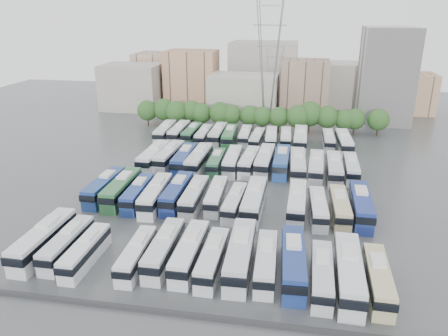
% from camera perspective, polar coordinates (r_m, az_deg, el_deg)
% --- Properties ---
extents(ground, '(220.00, 220.00, 0.00)m').
position_cam_1_polar(ground, '(77.52, 0.90, -3.39)').
color(ground, '#424447').
rests_on(ground, ground).
extents(parapet, '(56.00, 0.50, 0.50)m').
position_cam_1_polar(parapet, '(49.65, -5.62, -18.47)').
color(parapet, '#2D2D30').
rests_on(parapet, ground).
extents(tree_line, '(66.46, 7.86, 8.24)m').
position_cam_1_polar(tree_line, '(115.93, 4.00, 6.98)').
color(tree_line, black).
rests_on(tree_line, ground).
extents(city_buildings, '(102.00, 35.00, 20.00)m').
position_cam_1_polar(city_buildings, '(144.99, 2.64, 11.14)').
color(city_buildings, '#9E998E').
rests_on(city_buildings, ground).
extents(apartment_tower, '(14.00, 14.00, 26.00)m').
position_cam_1_polar(apartment_tower, '(131.26, 20.42, 11.19)').
color(apartment_tower, silver).
rests_on(apartment_tower, ground).
extents(electricity_pylon, '(9.00, 6.91, 33.83)m').
position_cam_1_polar(electricity_pylon, '(121.01, 5.88, 14.36)').
color(electricity_pylon, slate).
rests_on(electricity_pylon, ground).
extents(bus_r0_s0, '(2.89, 13.14, 4.12)m').
position_cam_1_polar(bus_r0_s0, '(63.81, -22.49, -8.62)').
color(bus_r0_s0, silver).
rests_on(bus_r0_s0, ground).
extents(bus_r0_s1, '(2.53, 11.45, 3.59)m').
position_cam_1_polar(bus_r0_s1, '(62.25, -19.81, -9.26)').
color(bus_r0_s1, silver).
rests_on(bus_r0_s1, ground).
extents(bus_r0_s2, '(2.43, 10.93, 3.43)m').
position_cam_1_polar(bus_r0_s2, '(59.85, -17.66, -10.34)').
color(bus_r0_s2, silver).
rests_on(bus_r0_s2, ground).
extents(bus_r0_s4, '(2.72, 10.85, 3.38)m').
position_cam_1_polar(bus_r0_s4, '(57.65, -11.34, -11.00)').
color(bus_r0_s4, silver).
rests_on(bus_r0_s4, ground).
extents(bus_r0_s5, '(2.75, 12.03, 3.76)m').
position_cam_1_polar(bus_r0_s5, '(57.89, -7.84, -10.40)').
color(bus_r0_s5, silver).
rests_on(bus_r0_s5, ground).
extents(bus_r0_s6, '(2.65, 12.12, 3.80)m').
position_cam_1_polar(bus_r0_s6, '(56.88, -4.49, -10.85)').
color(bus_r0_s6, silver).
rests_on(bus_r0_s6, ground).
extents(bus_r0_s7, '(2.54, 11.35, 3.56)m').
position_cam_1_polar(bus_r0_s7, '(55.60, -1.51, -11.73)').
color(bus_r0_s7, silver).
rests_on(bus_r0_s7, ground).
extents(bus_r0_s8, '(3.33, 13.54, 4.22)m').
position_cam_1_polar(bus_r0_s8, '(55.83, 2.14, -11.20)').
color(bus_r0_s8, silver).
rests_on(bus_r0_s8, ground).
extents(bus_r0_s9, '(2.89, 11.47, 3.57)m').
position_cam_1_polar(bus_r0_s9, '(55.19, 5.50, -12.09)').
color(bus_r0_s9, silver).
rests_on(bus_r0_s9, ground).
extents(bus_r0_s10, '(3.52, 13.17, 4.09)m').
position_cam_1_polar(bus_r0_s10, '(55.16, 9.03, -11.98)').
color(bus_r0_s10, navy).
rests_on(bus_r0_s10, ground).
extents(bus_r0_s11, '(2.64, 11.36, 3.55)m').
position_cam_1_polar(bus_r0_s11, '(53.95, 12.67, -13.41)').
color(bus_r0_s11, silver).
rests_on(bus_r0_s11, ground).
extents(bus_r0_s12, '(3.22, 13.57, 4.24)m').
position_cam_1_polar(bus_r0_s12, '(54.42, 15.99, -12.99)').
color(bus_r0_s12, silver).
rests_on(bus_r0_s12, ground).
extents(bus_r0_s13, '(2.69, 11.57, 3.62)m').
position_cam_1_polar(bus_r0_s13, '(54.88, 19.48, -13.50)').
color(bus_r0_s13, '#C6BC88').
rests_on(bus_r0_s13, ground).
extents(bus_r1_s0, '(2.87, 12.52, 3.92)m').
position_cam_1_polar(bus_r1_s0, '(78.30, -15.34, -2.38)').
color(bus_r1_s0, navy).
rests_on(bus_r1_s0, ground).
extents(bus_r1_s1, '(3.03, 12.99, 4.06)m').
position_cam_1_polar(bus_r1_s1, '(76.65, -13.21, -2.63)').
color(bus_r1_s1, '#2D6939').
rests_on(bus_r1_s1, ground).
extents(bus_r1_s2, '(2.96, 11.63, 3.62)m').
position_cam_1_polar(bus_r1_s2, '(74.79, -11.20, -3.25)').
color(bus_r1_s2, navy).
rests_on(bus_r1_s2, ground).
extents(bus_r1_s3, '(3.32, 12.76, 3.97)m').
position_cam_1_polar(bus_r1_s3, '(73.23, -8.92, -3.47)').
color(bus_r1_s3, silver).
rests_on(bus_r1_s3, ground).
extents(bus_r1_s4, '(2.73, 12.52, 3.93)m').
position_cam_1_polar(bus_r1_s4, '(73.65, -6.16, -3.21)').
color(bus_r1_s4, navy).
rests_on(bus_r1_s4, ground).
extents(bus_r1_s5, '(2.72, 12.02, 3.76)m').
position_cam_1_polar(bus_r1_s5, '(72.20, -3.91, -3.71)').
color(bus_r1_s5, silver).
rests_on(bus_r1_s5, ground).
extents(bus_r1_s6, '(2.84, 11.32, 3.53)m').
position_cam_1_polar(bus_r1_s6, '(72.59, -1.03, -3.62)').
color(bus_r1_s6, silver).
rests_on(bus_r1_s6, ground).
extents(bus_r1_s7, '(2.83, 10.98, 3.42)m').
position_cam_1_polar(bus_r1_s7, '(70.31, 1.41, -4.51)').
color(bus_r1_s7, silver).
rests_on(bus_r1_s7, ground).
extents(bus_r1_s8, '(3.05, 13.35, 4.18)m').
position_cam_1_polar(bus_r1_s8, '(70.22, 3.95, -4.25)').
color(bus_r1_s8, silver).
rests_on(bus_r1_s8, ground).
extents(bus_r1_s10, '(2.98, 12.61, 3.94)m').
position_cam_1_polar(bus_r1_s10, '(70.62, 9.51, -4.46)').
color(bus_r1_s10, silver).
rests_on(bus_r1_s10, ground).
extents(bus_r1_s11, '(2.98, 11.29, 3.51)m').
position_cam_1_polar(bus_r1_s11, '(69.91, 12.19, -5.11)').
color(bus_r1_s11, silver).
rests_on(bus_r1_s11, ground).
extents(bus_r1_s12, '(2.89, 11.80, 3.68)m').
position_cam_1_polar(bus_r1_s12, '(70.78, 14.89, -4.95)').
color(bus_r1_s12, '#C5BA87').
rests_on(bus_r1_s12, ground).
extents(bus_r1_s13, '(3.04, 13.14, 4.11)m').
position_cam_1_polar(bus_r1_s13, '(71.83, 17.47, -4.66)').
color(bus_r1_s13, navy).
rests_on(bus_r1_s13, ground).
extents(bus_r2_s1, '(3.24, 13.50, 4.22)m').
position_cam_1_polar(bus_r2_s1, '(91.26, -9.13, 1.49)').
color(bus_r2_s1, silver).
rests_on(bus_r2_s1, ground).
extents(bus_r2_s2, '(3.43, 13.06, 4.06)m').
position_cam_1_polar(bus_r2_s2, '(91.37, -7.18, 1.56)').
color(bus_r2_s2, silver).
rests_on(bus_r2_s2, ground).
extents(bus_r2_s3, '(2.98, 12.78, 4.00)m').
position_cam_1_polar(bus_r2_s3, '(89.52, -5.20, 1.22)').
color(bus_r2_s3, navy).
rests_on(bus_r2_s3, ground).
extents(bus_r2_s4, '(3.20, 13.33, 4.16)m').
position_cam_1_polar(bus_r2_s4, '(88.49, -3.29, 1.09)').
color(bus_r2_s4, silver).
rests_on(bus_r2_s4, ground).
extents(bus_r2_s5, '(2.71, 11.02, 3.44)m').
position_cam_1_polar(bus_r2_s5, '(88.12, -0.99, 0.80)').
color(bus_r2_s5, '#2A633F').
rests_on(bus_r2_s5, ground).
extents(bus_r2_s6, '(2.96, 12.29, 3.84)m').
position_cam_1_polar(bus_r2_s6, '(88.23, 1.11, 0.96)').
color(bus_r2_s6, silver).
rests_on(bus_r2_s6, ground).
extents(bus_r2_s7, '(3.26, 12.20, 3.79)m').
position_cam_1_polar(bus_r2_s7, '(88.04, 3.31, 0.87)').
color(bus_r2_s7, silver).
rests_on(bus_r2_s7, ground).
extents(bus_r2_s8, '(3.33, 13.33, 4.16)m').
position_cam_1_polar(bus_r2_s8, '(88.33, 5.35, 1.00)').
color(bus_r2_s8, silver).
rests_on(bus_r2_s8, ground).
extents(bus_r2_s9, '(3.00, 13.19, 4.13)m').
position_cam_1_polar(bus_r2_s9, '(88.17, 7.55, 0.86)').
color(bus_r2_s9, navy).
rests_on(bus_r2_s9, ground).
extents(bus_r2_s10, '(3.38, 13.40, 4.17)m').
position_cam_1_polar(bus_r2_s10, '(86.62, 9.59, 0.40)').
color(bus_r2_s10, silver).
rests_on(bus_r2_s10, ground).
extents(bus_r2_s11, '(3.28, 12.81, 3.99)m').
position_cam_1_polar(bus_r2_s11, '(86.59, 11.93, 0.16)').
color(bus_r2_s11, silver).
rests_on(bus_r2_s11, ground).
extents(bus_r2_s12, '(2.87, 12.81, 4.01)m').
position_cam_1_polar(bus_r2_s12, '(86.42, 14.20, -0.06)').
color(bus_r2_s12, silver).
rests_on(bus_r2_s12, ground).
extents(bus_r2_s13, '(2.77, 11.77, 3.68)m').
position_cam_1_polar(bus_r2_s13, '(87.98, 16.27, -0.01)').
color(bus_r2_s13, silver).
rests_on(bus_r2_s13, ground).
extents(bus_r3_s0, '(3.23, 12.84, 4.00)m').
position_cam_1_polar(bus_r3_s0, '(109.35, -7.70, 4.70)').
color(bus_r3_s0, silver).
rests_on(bus_r3_s0, ground).
extents(bus_r3_s1, '(2.73, 12.48, 3.91)m').
position_cam_1_polar(bus_r3_s1, '(109.06, -5.88, 4.71)').
color(bus_r3_s1, silver).
rests_on(bus_r3_s1, ground).
extents(bus_r3_s2, '(2.86, 11.66, 3.64)m').
position_cam_1_polar(bus_r3_s2, '(108.28, -4.19, 4.58)').
color(bus_r3_s2, '#2F6E47').
rests_on(bus_r3_s2, ground).
extents(bus_r3_s3, '(2.55, 11.38, 3.57)m').
position_cam_1_polar(bus_r3_s3, '(106.32, -2.66, 4.29)').
color(bus_r3_s3, silver).
rests_on(bus_r3_s3, ground).
extents(bus_r3_s4, '(2.83, 12.65, 3.96)m').
position_cam_1_polar(bus_r3_s4, '(106.39, -0.82, 4.43)').
color(bus_r3_s4, silver).
rests_on(bus_r3_s4, ground).
extents(bus_r3_s5, '(3.22, 12.47, 3.88)m').
position_cam_1_polar(bus_r3_s5, '(104.95, 0.75, 4.18)').
color(bus_r3_s5, '#2D6A3C').
rests_on(bus_r3_s5, ground).
extents(bus_r3_s6, '(2.75, 11.17, 3.48)m').
position_cam_1_polar(bus_r3_s6, '(106.14, 2.78, 4.23)').
color(bus_r3_s6, silver).
rests_on(bus_r3_s6, ground).
extents(bus_r3_s7, '(2.95, 11.18, 3.48)m').
position_cam_1_polar(bus_r3_s7, '(103.83, 4.34, 3.83)').
color(bus_r3_s7, silver).
rests_on(bus_r3_s7, ground).
extents(bus_r3_s8, '(3.16, 12.03, 3.74)m').
position_cam_1_polar(bus_r3_s8, '(104.11, 6.18, 3.88)').
color(bus_r3_s8, white).
rests_on(bus_r3_s8, ground).
extents(bus_r3_s9, '(2.89, 11.38, 3.54)m').
position_cam_1_polar(bus_r3_s9, '(105.03, 8.06, 3.89)').
color(bus_r3_s9, silver).
rests_on(bus_r3_s9, ground).
extents(bus_r3_s10, '(3.05, 13.65, 4.28)m').
position_cam_1_polar(bus_r3_s10, '(103.60, 9.94, 3.76)').
color(bus_r3_s10, silver).
rests_on(bus_r3_s10, ground).
extents(bus_r3_s12, '(2.62, 11.24, 3.52)m').
position_cam_1_polar(bus_r3_s12, '(105.48, 13.49, 3.59)').
color(bus_r3_s12, silver).
rests_on(bus_r3_s12, ground).
extents(bus_r3_s13, '(3.46, 13.01, 4.04)m').
position_cam_1_polar(bus_r3_s13, '(103.71, 15.40, 3.28)').
color(bus_r3_s13, white).
rests_on(bus_r3_s13, ground).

